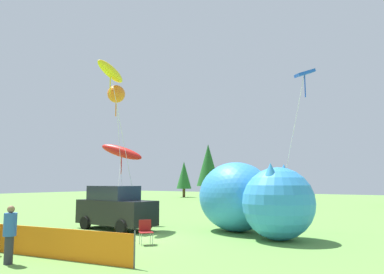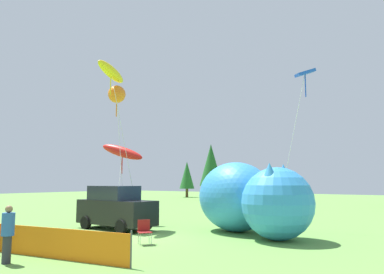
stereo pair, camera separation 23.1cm
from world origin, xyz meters
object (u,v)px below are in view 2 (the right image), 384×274
(inflatable_cat, at_px, (248,200))
(spectator_in_grey_shirt, at_px, (8,232))
(kite_orange_flower, at_px, (117,95))
(kite_red_lizard, at_px, (122,152))
(parked_car, at_px, (116,208))
(kite_yellow_hero, at_px, (111,72))
(folding_chair, at_px, (144,230))
(kite_blue_box, at_px, (305,76))

(inflatable_cat, distance_m, spectator_in_grey_shirt, 10.28)
(kite_orange_flower, relative_size, kite_red_lizard, 1.61)
(parked_car, bearing_deg, kite_yellow_hero, 162.66)
(kite_orange_flower, distance_m, kite_yellow_hero, 1.30)
(parked_car, bearing_deg, folding_chair, -27.43)
(kite_red_lizard, bearing_deg, inflatable_cat, 1.47)
(kite_red_lizard, height_order, kite_blue_box, kite_blue_box)
(folding_chair, bearing_deg, inflatable_cat, 104.08)
(kite_yellow_hero, height_order, kite_red_lizard, kite_yellow_hero)
(parked_car, xyz_separation_m, kite_blue_box, (8.20, 5.50, 6.91))
(kite_red_lizard, xyz_separation_m, kite_blue_box, (9.94, 3.42, 3.83))
(kite_red_lizard, relative_size, kite_blue_box, 0.58)
(spectator_in_grey_shirt, height_order, kite_red_lizard, kite_red_lizard)
(inflatable_cat, distance_m, kite_blue_box, 7.41)
(spectator_in_grey_shirt, height_order, kite_yellow_hero, kite_yellow_hero)
(spectator_in_grey_shirt, bearing_deg, folding_chair, 77.84)
(kite_yellow_hero, distance_m, kite_blue_box, 10.57)
(inflatable_cat, xyz_separation_m, spectator_in_grey_shirt, (-3.18, -9.75, -0.62))
(parked_car, height_order, kite_yellow_hero, kite_yellow_hero)
(parked_car, height_order, kite_red_lizard, kite_red_lizard)
(inflatable_cat, bearing_deg, spectator_in_grey_shirt, -80.20)
(folding_chair, distance_m, kite_blue_box, 11.64)
(kite_yellow_hero, bearing_deg, spectator_in_grey_shirt, -61.75)
(inflatable_cat, relative_size, kite_orange_flower, 0.88)
(kite_yellow_hero, bearing_deg, folding_chair, -28.96)
(inflatable_cat, xyz_separation_m, kite_red_lizard, (-8.10, -0.21, 2.59))
(kite_yellow_hero, relative_size, kite_red_lizard, 1.86)
(folding_chair, relative_size, spectator_in_grey_shirt, 0.54)
(inflatable_cat, bearing_deg, kite_yellow_hero, -137.70)
(folding_chair, distance_m, kite_orange_flower, 9.42)
(folding_chair, xyz_separation_m, kite_red_lizard, (-5.98, 4.62, 3.60))
(parked_car, relative_size, kite_yellow_hero, 0.49)
(kite_blue_box, bearing_deg, spectator_in_grey_shirt, -111.14)
(folding_chair, height_order, kite_blue_box, kite_blue_box)
(kite_orange_flower, height_order, kite_yellow_hero, kite_yellow_hero)
(kite_red_lizard, bearing_deg, kite_yellow_hero, -67.44)
(spectator_in_grey_shirt, relative_size, kite_red_lizard, 0.35)
(parked_car, relative_size, folding_chair, 4.82)
(folding_chair, distance_m, kite_red_lizard, 8.37)
(folding_chair, bearing_deg, kite_yellow_hero, -171.19)
(kite_orange_flower, xyz_separation_m, kite_yellow_hero, (0.17, -0.64, 1.12))
(parked_car, xyz_separation_m, folding_chair, (4.25, -2.53, -0.52))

